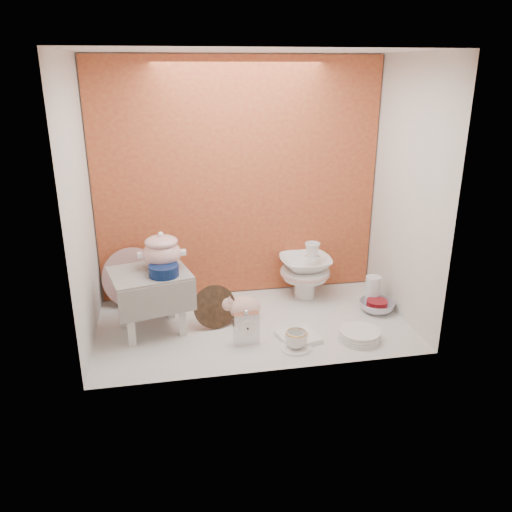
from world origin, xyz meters
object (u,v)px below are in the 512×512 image
(floral_platter, at_px, (133,278))
(crystal_bowl, at_px, (377,306))
(dinner_plate_stack, at_px, (360,335))
(porcelain_tower, at_px, (305,270))
(mantel_clock, at_px, (246,327))
(plush_pig, at_px, (243,308))
(soup_tureen, at_px, (162,250))
(blue_white_vase, at_px, (151,287))
(step_stool, at_px, (151,302))
(gold_rim_teacup, at_px, (296,339))

(floral_platter, bearing_deg, crystal_bowl, -13.81)
(dinner_plate_stack, relative_size, porcelain_tower, 0.63)
(dinner_plate_stack, bearing_deg, mantel_clock, 173.05)
(plush_pig, bearing_deg, porcelain_tower, 51.37)
(floral_platter, bearing_deg, soup_tureen, -58.17)
(crystal_bowl, relative_size, porcelain_tower, 0.58)
(blue_white_vase, bearing_deg, soup_tureen, -72.43)
(mantel_clock, xyz_separation_m, dinner_plate_stack, (0.62, -0.08, -0.07))
(step_stool, distance_m, floral_platter, 0.37)
(dinner_plate_stack, bearing_deg, gold_rim_teacup, -176.02)
(floral_platter, distance_m, dinner_plate_stack, 1.42)
(floral_platter, relative_size, mantel_clock, 1.90)
(step_stool, relative_size, plush_pig, 1.57)
(step_stool, bearing_deg, floral_platter, 93.87)
(floral_platter, xyz_separation_m, porcelain_tower, (1.09, -0.07, -0.00))
(gold_rim_teacup, distance_m, dinner_plate_stack, 0.37)
(gold_rim_teacup, xyz_separation_m, crystal_bowl, (0.61, 0.34, -0.02))
(crystal_bowl, xyz_separation_m, porcelain_tower, (-0.38, 0.30, 0.15))
(soup_tureen, xyz_separation_m, mantel_clock, (0.42, -0.30, -0.37))
(soup_tureen, distance_m, floral_platter, 0.45)
(blue_white_vase, bearing_deg, crystal_bowl, -13.08)
(soup_tureen, distance_m, gold_rim_teacup, 0.89)
(soup_tureen, relative_size, porcelain_tower, 0.68)
(plush_pig, distance_m, gold_rim_teacup, 0.45)
(crystal_bowl, bearing_deg, step_stool, 179.55)
(mantel_clock, height_order, porcelain_tower, porcelain_tower)
(floral_platter, xyz_separation_m, plush_pig, (0.64, -0.32, -0.11))
(gold_rim_teacup, bearing_deg, blue_white_vase, 138.96)
(soup_tureen, height_order, mantel_clock, soup_tureen)
(blue_white_vase, bearing_deg, plush_pig, -27.29)
(blue_white_vase, xyz_separation_m, porcelain_tower, (0.98, -0.02, 0.05))
(gold_rim_teacup, bearing_deg, crystal_bowl, 29.53)
(gold_rim_teacup, distance_m, porcelain_tower, 0.69)
(step_stool, xyz_separation_m, crystal_bowl, (1.36, -0.01, -0.15))
(soup_tureen, height_order, gold_rim_teacup, soup_tureen)
(porcelain_tower, bearing_deg, blue_white_vase, 178.74)
(soup_tureen, bearing_deg, dinner_plate_stack, -19.71)
(plush_pig, bearing_deg, blue_white_vase, 174.77)
(crystal_bowl, height_order, porcelain_tower, porcelain_tower)
(step_stool, bearing_deg, crystal_bowl, -14.28)
(step_stool, distance_m, dinner_plate_stack, 1.18)
(porcelain_tower, bearing_deg, floral_platter, 176.53)
(blue_white_vase, bearing_deg, porcelain_tower, -1.26)
(mantel_clock, distance_m, dinner_plate_stack, 0.63)
(step_stool, relative_size, floral_platter, 1.09)
(porcelain_tower, bearing_deg, plush_pig, -150.69)
(step_stool, relative_size, soup_tureen, 1.64)
(soup_tureen, bearing_deg, gold_rim_teacup, -30.65)
(gold_rim_teacup, bearing_deg, floral_platter, 140.83)
(step_stool, relative_size, porcelain_tower, 1.12)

